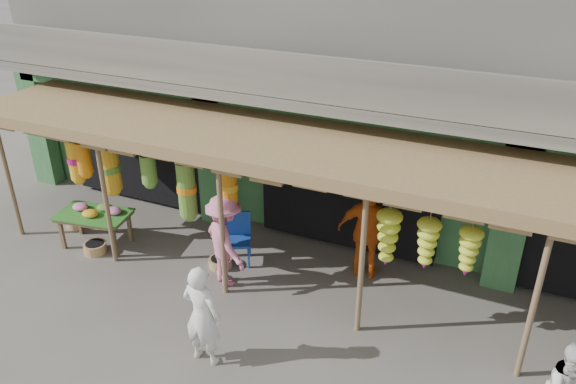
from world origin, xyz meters
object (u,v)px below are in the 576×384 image
at_px(flower_table, 95,215).
at_px(blue_chair, 238,235).
at_px(person_shopper, 225,241).
at_px(person_vendor, 368,232).
at_px(person_front, 202,315).

bearing_deg(flower_table, blue_chair, 4.20).
height_order(flower_table, person_shopper, person_shopper).
xyz_separation_m(flower_table, person_vendor, (5.36, 1.19, 0.26)).
bearing_deg(person_vendor, person_front, 58.71).
distance_m(person_front, person_shopper, 2.02).
distance_m(flower_table, blue_chair, 3.00).
relative_size(flower_table, person_front, 0.91).
bearing_deg(person_vendor, blue_chair, 7.37).
bearing_deg(flower_table, person_front, -36.57).
relative_size(blue_chair, person_front, 0.59).
bearing_deg(flower_table, person_vendor, 3.53).
distance_m(person_front, person_vendor, 3.54).
bearing_deg(person_shopper, flower_table, 32.81).
xyz_separation_m(person_vendor, person_shopper, (-2.29, -1.26, -0.06)).
xyz_separation_m(blue_chair, person_vendor, (2.44, 0.51, 0.39)).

